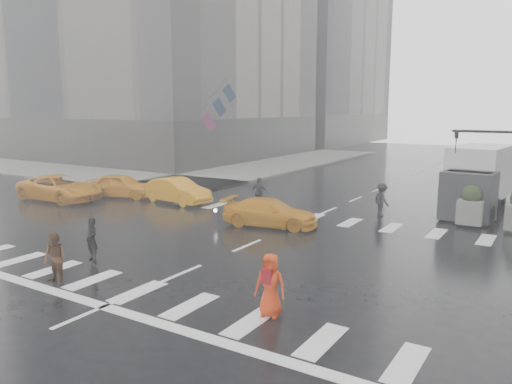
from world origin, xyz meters
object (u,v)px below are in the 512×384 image
Objects in this scene: pedestrian_orange at (270,285)px; taxi_front at (121,186)px; box_truck at (477,178)px; pedestrian_brown at (55,258)px; taxi_mid at (177,190)px.

pedestrian_orange is 0.40× the size of taxi_front.
taxi_front is 20.25m from box_truck.
pedestrian_brown reaches higher than taxi_front.
pedestrian_brown is 20.70m from box_truck.
pedestrian_brown is at bearing 179.64° from pedestrian_orange.
box_truck is (9.43, 18.40, 1.02)m from pedestrian_brown.
pedestrian_orange is at bearing -93.06° from box_truck.
taxi_mid is at bearing 127.49° from pedestrian_orange.
pedestrian_orange is 16.59m from taxi_mid.
taxi_front is 4.10m from taxi_mid.
pedestrian_brown is at bearing -159.04° from taxi_front.
pedestrian_brown reaches higher than taxi_mid.
taxi_mid is (4.08, 0.44, -0.01)m from taxi_front.
pedestrian_orange is 0.39× the size of taxi_mid.
box_truck reaches higher than pedestrian_orange.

